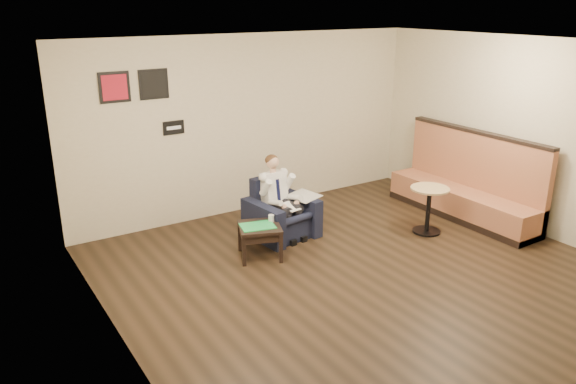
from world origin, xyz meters
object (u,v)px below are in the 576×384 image
coffee_mug (271,218)px  smartphone (261,221)px  seated_man (286,201)px  side_table (260,241)px  armchair (282,209)px  cafe_table (428,210)px  green_folder (258,226)px  banquette (464,176)px

coffee_mug → smartphone: 0.14m
seated_man → side_table: seated_man is taller
armchair → cafe_table: armchair is taller
green_folder → banquette: 3.51m
coffee_mug → banquette: size_ratio=0.04×
green_folder → cafe_table: bearing=-13.3°
side_table → banquette: 3.49m
smartphone → cafe_table: bearing=14.4°
green_folder → smartphone: (0.14, 0.14, -0.00)m
armchair → side_table: size_ratio=1.57×
side_table → cafe_table: (2.50, -0.61, 0.13)m
seated_man → cafe_table: size_ratio=1.62×
armchair → banquette: (2.82, -0.87, 0.26)m
coffee_mug → banquette: banquette is taller
green_folder → cafe_table: 2.61m
coffee_mug → cafe_table: bearing=-15.9°
armchair → seated_man: size_ratio=0.75×
smartphone → cafe_table: size_ratio=0.20×
coffee_mug → banquette: bearing=-8.3°
green_folder → coffee_mug: (0.24, 0.05, 0.04)m
armchair → seated_man: bearing=-90.0°
seated_man → smartphone: bearing=-165.3°
side_table → cafe_table: cafe_table is taller
armchair → cafe_table: 2.16m
banquette → cafe_table: banquette is taller
green_folder → armchair: bearing=34.6°
seated_man → green_folder: seated_man is taller
green_folder → coffee_mug: coffee_mug is taller
side_table → banquette: (3.44, -0.43, 0.45)m
armchair → seated_man: 0.19m
side_table → cafe_table: 2.58m
coffee_mug → cafe_table: (2.29, -0.65, -0.14)m
side_table → coffee_mug: (0.21, 0.05, 0.27)m
seated_man → cafe_table: (1.87, -0.95, -0.22)m
green_folder → banquette: bearing=-6.9°
smartphone → banquette: (3.34, -0.55, 0.22)m
seated_man → smartphone: size_ratio=8.16×
armchair → smartphone: size_ratio=6.15×
seated_man → smartphone: (-0.53, -0.21, -0.11)m
coffee_mug → green_folder: bearing=-167.7°
seated_man → coffee_mug: seated_man is taller
banquette → coffee_mug: bearing=171.7°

